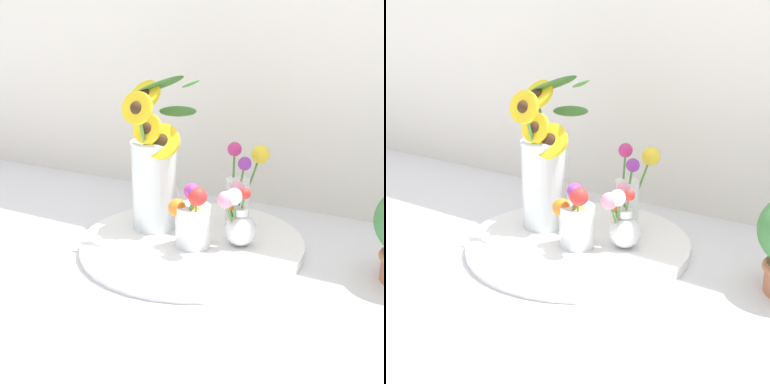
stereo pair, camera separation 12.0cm
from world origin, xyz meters
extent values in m
plane|color=silver|center=(0.00, 0.00, 0.00)|extent=(6.00, 6.00, 0.00)
cylinder|color=white|center=(-0.02, 0.09, 0.01)|extent=(0.52, 0.52, 0.02)
cylinder|color=silver|center=(-0.14, 0.11, 0.13)|extent=(0.11, 0.11, 0.21)
torus|color=silver|center=(-0.14, 0.11, 0.24)|extent=(0.11, 0.11, 0.01)
cylinder|color=#4C8438|center=(-0.17, 0.15, 0.20)|extent=(0.06, 0.04, 0.26)
cylinder|color=yellow|center=(-0.20, 0.17, 0.33)|extent=(0.10, 0.06, 0.09)
sphere|color=#382314|center=(-0.20, 0.17, 0.33)|extent=(0.04, 0.04, 0.04)
cylinder|color=#4C8438|center=(-0.13, 0.08, 0.21)|extent=(0.01, 0.08, 0.23)
cylinder|color=yellow|center=(-0.13, 0.04, 0.33)|extent=(0.07, 0.03, 0.07)
sphere|color=#382314|center=(-0.13, 0.04, 0.33)|extent=(0.03, 0.03, 0.03)
cylinder|color=#4C8438|center=(-0.13, 0.10, 0.17)|extent=(0.01, 0.06, 0.21)
cylinder|color=yellow|center=(-0.13, 0.07, 0.28)|extent=(0.07, 0.03, 0.07)
sphere|color=#382314|center=(-0.13, 0.07, 0.28)|extent=(0.03, 0.03, 0.03)
cylinder|color=#4C8438|center=(-0.12, 0.09, 0.15)|extent=(0.05, 0.01, 0.19)
cylinder|color=yellow|center=(-0.10, 0.09, 0.25)|extent=(0.10, 0.06, 0.09)
sphere|color=#382314|center=(-0.10, 0.09, 0.25)|extent=(0.04, 0.04, 0.04)
ellipsoid|color=#477F38|center=(-0.13, 0.21, 0.30)|extent=(0.11, 0.06, 0.03)
ellipsoid|color=#477F38|center=(-0.17, 0.19, 0.36)|extent=(0.13, 0.10, 0.07)
ellipsoid|color=#477F38|center=(-0.07, 0.17, 0.37)|extent=(0.09, 0.10, 0.04)
cylinder|color=white|center=(0.00, 0.06, 0.07)|extent=(0.08, 0.08, 0.10)
cylinder|color=#427533|center=(0.01, 0.04, 0.11)|extent=(0.01, 0.01, 0.10)
sphere|color=#C6337A|center=(0.01, 0.04, 0.16)|extent=(0.04, 0.04, 0.04)
cylinder|color=#427533|center=(0.01, 0.04, 0.08)|extent=(0.01, 0.01, 0.07)
sphere|color=yellow|center=(0.01, 0.04, 0.11)|extent=(0.03, 0.03, 0.03)
cylinder|color=#427533|center=(0.01, 0.03, 0.11)|extent=(0.03, 0.03, 0.11)
sphere|color=purple|center=(0.02, 0.02, 0.17)|extent=(0.03, 0.03, 0.03)
cylinder|color=#427533|center=(-0.02, 0.05, 0.08)|extent=(0.02, 0.02, 0.07)
sphere|color=orange|center=(-0.03, 0.04, 0.11)|extent=(0.04, 0.04, 0.04)
cylinder|color=#427533|center=(0.02, 0.03, 0.10)|extent=(0.03, 0.03, 0.10)
sphere|color=red|center=(0.03, 0.02, 0.16)|extent=(0.04, 0.04, 0.04)
sphere|color=white|center=(0.09, 0.11, 0.06)|extent=(0.07, 0.07, 0.07)
cylinder|color=white|center=(0.09, 0.11, 0.10)|extent=(0.03, 0.03, 0.02)
cylinder|color=#568E42|center=(0.09, 0.11, 0.10)|extent=(0.03, 0.02, 0.09)
sphere|color=red|center=(0.10, 0.11, 0.15)|extent=(0.03, 0.03, 0.03)
cylinder|color=#568E42|center=(0.07, 0.12, 0.08)|extent=(0.02, 0.02, 0.07)
sphere|color=orange|center=(0.06, 0.11, 0.11)|extent=(0.03, 0.03, 0.03)
cylinder|color=#568E42|center=(0.08, 0.13, 0.10)|extent=(0.03, 0.02, 0.09)
sphere|color=pink|center=(0.07, 0.14, 0.15)|extent=(0.03, 0.03, 0.03)
cylinder|color=#568E42|center=(0.08, 0.09, 0.09)|extent=(0.01, 0.01, 0.10)
sphere|color=white|center=(0.08, 0.09, 0.14)|extent=(0.04, 0.04, 0.04)
cylinder|color=#568E42|center=(0.08, 0.09, 0.09)|extent=(0.03, 0.02, 0.09)
sphere|color=pink|center=(0.07, 0.08, 0.14)|extent=(0.04, 0.04, 0.04)
cylinder|color=white|center=(0.04, 0.21, 0.09)|extent=(0.06, 0.06, 0.12)
cylinder|color=#4C8438|center=(0.06, 0.23, 0.13)|extent=(0.04, 0.04, 0.14)
sphere|color=yellow|center=(0.08, 0.25, 0.20)|extent=(0.04, 0.04, 0.04)
cylinder|color=#4C8438|center=(0.02, 0.22, 0.14)|extent=(0.02, 0.04, 0.14)
sphere|color=#C6337A|center=(0.02, 0.24, 0.21)|extent=(0.03, 0.03, 0.03)
cylinder|color=#4C8438|center=(0.05, 0.19, 0.13)|extent=(0.03, 0.02, 0.13)
sphere|color=purple|center=(0.07, 0.18, 0.19)|extent=(0.03, 0.03, 0.03)
camera|label=1|loc=(0.52, -0.92, 0.51)|focal=50.00mm
camera|label=2|loc=(0.63, -0.85, 0.51)|focal=50.00mm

